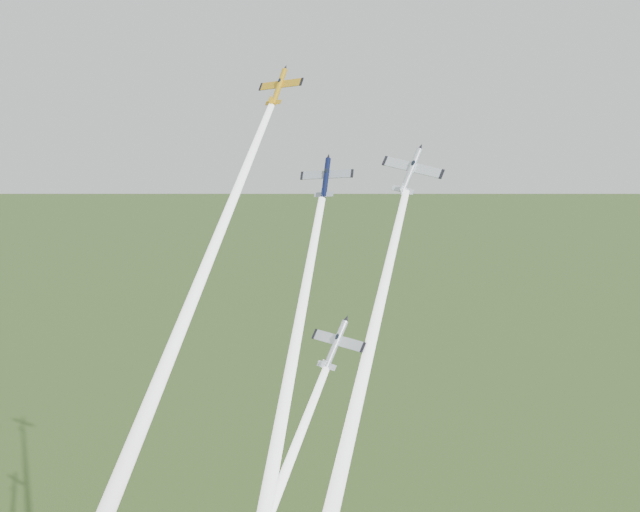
{
  "coord_description": "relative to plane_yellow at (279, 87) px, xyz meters",
  "views": [
    {
      "loc": [
        47.38,
        -97.15,
        111.67
      ],
      "look_at": [
        0.0,
        -6.0,
        92.0
      ],
      "focal_mm": 45.0,
      "sensor_mm": 36.0,
      "label": 1
    }
  ],
  "objects": [
    {
      "name": "plane_navy",
      "position": [
        11.81,
        -7.95,
        -12.13
      ],
      "size": [
        8.57,
        6.37,
        7.17
      ],
      "primitive_type": null,
      "rotation": [
        0.96,
        -0.07,
        0.19
      ],
      "color": "#0B1133"
    },
    {
      "name": "smoke_trail_yellow",
      "position": [
        -2.45,
        -20.67,
        -29.91
      ],
      "size": [
        7.13,
        39.98,
        55.95
      ],
      "primitive_type": null,
      "rotation": [
        -0.61,
        0.0,
        -0.12
      ],
      "color": "white"
    },
    {
      "name": "plane_silver_low",
      "position": [
        17.52,
        -16.36,
        -32.28
      ],
      "size": [
        9.44,
        7.31,
        7.68
      ],
      "primitive_type": null,
      "rotation": [
        0.96,
        0.03,
        -0.22
      ],
      "color": "silver"
    },
    {
      "name": "plane_yellow",
      "position": [
        0.0,
        0.0,
        0.0
      ],
      "size": [
        7.98,
        6.42,
        7.76
      ],
      "primitive_type": null,
      "rotation": [
        0.96,
        -0.09,
        -0.12
      ],
      "color": "gold"
    },
    {
      "name": "smoke_trail_navy",
      "position": [
        16.09,
        -30.24,
        -44.74
      ],
      "size": [
        10.64,
        43.4,
        61.35
      ],
      "primitive_type": null,
      "rotation": [
        -0.61,
        0.0,
        0.19
      ],
      "color": "white"
    },
    {
      "name": "plane_silver_right",
      "position": [
        21.4,
        -1.39,
        -11.32
      ],
      "size": [
        9.83,
        6.42,
        9.33
      ],
      "primitive_type": null,
      "rotation": [
        0.96,
        0.19,
        0.04
      ],
      "color": "silver"
    },
    {
      "name": "smoke_trail_silver_right",
      "position": [
        22.19,
        -20.85,
        -39.32
      ],
      "size": [
        3.94,
        37.38,
        52.13
      ],
      "primitive_type": null,
      "rotation": [
        -0.61,
        0.0,
        0.04
      ],
      "color": "white"
    }
  ]
}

